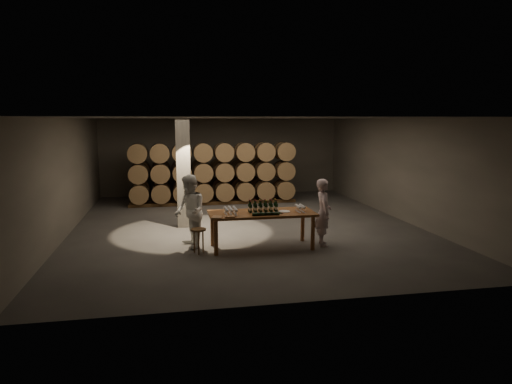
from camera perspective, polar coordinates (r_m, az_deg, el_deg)
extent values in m
plane|color=#4A4845|center=(13.81, -1.37, -4.16)|extent=(12.00, 12.00, 0.00)
plane|color=#605E59|center=(13.44, -1.43, 9.24)|extent=(12.00, 12.00, 0.00)
plane|color=#645F56|center=(19.45, -4.33, 4.43)|extent=(10.00, 0.00, 10.00)
plane|color=#645F56|center=(7.74, 5.96, -2.55)|extent=(10.00, 0.00, 10.00)
plane|color=#645F56|center=(13.64, -22.61, 1.81)|extent=(0.00, 12.00, 12.00)
plane|color=#645F56|center=(15.17, 17.59, 2.75)|extent=(0.00, 12.00, 12.00)
cube|color=#69665B|center=(13.55, -9.07, 2.35)|extent=(0.40, 0.40, 3.20)
cylinder|color=brown|center=(10.73, -5.03, -5.73)|extent=(0.10, 0.10, 0.84)
cylinder|color=brown|center=(11.21, 7.11, -5.13)|extent=(0.10, 0.10, 0.84)
cylinder|color=brown|center=(11.56, -5.47, -4.66)|extent=(0.10, 0.10, 0.84)
cylinder|color=brown|center=(12.01, 5.85, -4.16)|extent=(0.10, 0.10, 0.84)
cube|color=brown|center=(11.22, 0.73, -2.69)|extent=(2.60, 1.10, 0.06)
cube|color=brown|center=(18.46, -6.84, -0.67)|extent=(5.48, 0.10, 0.12)
cube|color=brown|center=(19.05, -6.97, -0.37)|extent=(5.48, 0.10, 0.12)
cylinder|color=olive|center=(18.68, -14.10, 0.51)|extent=(0.70, 0.95, 0.70)
cylinder|color=black|center=(18.43, -14.15, 0.39)|extent=(0.73, 0.04, 0.73)
cylinder|color=black|center=(18.94, -14.06, 0.62)|extent=(0.73, 0.04, 0.73)
cylinder|color=olive|center=(18.65, -11.71, 0.58)|extent=(0.70, 0.95, 0.70)
cylinder|color=black|center=(18.40, -11.72, 0.46)|extent=(0.73, 0.04, 0.73)
cylinder|color=black|center=(18.91, -11.70, 0.69)|extent=(0.73, 0.04, 0.73)
cylinder|color=olive|center=(18.66, -9.32, 0.65)|extent=(0.70, 0.95, 0.70)
cylinder|color=black|center=(18.40, -9.29, 0.53)|extent=(0.73, 0.04, 0.73)
cylinder|color=black|center=(18.91, -9.34, 0.76)|extent=(0.73, 0.04, 0.73)
cylinder|color=olive|center=(18.69, -6.93, 0.72)|extent=(0.70, 0.95, 0.70)
cylinder|color=black|center=(18.44, -6.87, 0.60)|extent=(0.73, 0.04, 0.73)
cylinder|color=black|center=(18.95, -6.98, 0.83)|extent=(0.73, 0.04, 0.73)
cylinder|color=olive|center=(18.76, -4.55, 0.79)|extent=(0.70, 0.95, 0.70)
cylinder|color=black|center=(18.51, -4.46, 0.67)|extent=(0.73, 0.04, 0.73)
cylinder|color=black|center=(19.02, -4.64, 0.90)|extent=(0.73, 0.04, 0.73)
cylinder|color=olive|center=(18.86, -2.20, 0.85)|extent=(0.70, 0.95, 0.70)
cylinder|color=black|center=(18.61, -2.08, 0.74)|extent=(0.73, 0.04, 0.73)
cylinder|color=black|center=(19.12, -2.31, 0.96)|extent=(0.73, 0.04, 0.73)
cylinder|color=olive|center=(18.99, 0.13, 0.92)|extent=(0.70, 0.95, 0.70)
cylinder|color=black|center=(18.74, 0.28, 0.81)|extent=(0.73, 0.04, 0.73)
cylinder|color=black|center=(19.25, -0.02, 1.02)|extent=(0.73, 0.04, 0.73)
cylinder|color=olive|center=(18.59, -14.19, 2.76)|extent=(0.70, 0.95, 0.70)
cylinder|color=black|center=(18.33, -14.24, 2.68)|extent=(0.73, 0.04, 0.73)
cylinder|color=black|center=(18.85, -14.15, 2.85)|extent=(0.73, 0.04, 0.73)
cylinder|color=olive|center=(18.56, -11.79, 2.84)|extent=(0.70, 0.95, 0.70)
cylinder|color=black|center=(18.30, -11.80, 2.75)|extent=(0.73, 0.04, 0.73)
cylinder|color=black|center=(18.82, -11.78, 2.92)|extent=(0.73, 0.04, 0.73)
cylinder|color=olive|center=(18.57, -9.38, 2.91)|extent=(0.70, 0.95, 0.70)
cylinder|color=black|center=(18.31, -9.35, 2.83)|extent=(0.73, 0.04, 0.73)
cylinder|color=black|center=(18.82, -9.40, 2.99)|extent=(0.73, 0.04, 0.73)
cylinder|color=olive|center=(18.60, -6.97, 2.97)|extent=(0.70, 0.95, 0.70)
cylinder|color=black|center=(18.34, -6.91, 2.89)|extent=(0.73, 0.04, 0.73)
cylinder|color=black|center=(18.86, -7.03, 3.06)|extent=(0.73, 0.04, 0.73)
cylinder|color=olive|center=(18.67, -4.58, 3.03)|extent=(0.70, 0.95, 0.70)
cylinder|color=black|center=(18.41, -4.49, 2.95)|extent=(0.73, 0.04, 0.73)
cylinder|color=black|center=(18.93, -4.67, 3.11)|extent=(0.73, 0.04, 0.73)
cylinder|color=olive|center=(18.77, -2.21, 3.09)|extent=(0.70, 0.95, 0.70)
cylinder|color=black|center=(18.52, -2.09, 3.01)|extent=(0.73, 0.04, 0.73)
cylinder|color=black|center=(19.03, -2.33, 3.17)|extent=(0.73, 0.04, 0.73)
cylinder|color=olive|center=(18.90, 0.13, 3.14)|extent=(0.70, 0.95, 0.70)
cylinder|color=black|center=(18.65, 0.28, 3.06)|extent=(0.73, 0.04, 0.73)
cylinder|color=black|center=(19.16, -0.02, 3.22)|extent=(0.73, 0.04, 0.73)
cube|color=brown|center=(17.12, -5.20, -1.41)|extent=(6.26, 0.10, 0.12)
cube|color=brown|center=(17.71, -5.39, -1.06)|extent=(6.26, 0.10, 0.12)
cylinder|color=olive|center=(17.30, -14.35, -0.17)|extent=(0.70, 0.95, 0.70)
cylinder|color=black|center=(17.05, -14.40, -0.30)|extent=(0.73, 0.04, 0.73)
cylinder|color=black|center=(17.56, -14.30, -0.03)|extent=(0.73, 0.04, 0.73)
cylinder|color=olive|center=(17.27, -11.77, -0.09)|extent=(0.70, 0.95, 0.70)
cylinder|color=black|center=(17.01, -11.78, -0.23)|extent=(0.73, 0.04, 0.73)
cylinder|color=black|center=(17.53, -11.76, 0.04)|extent=(0.73, 0.04, 0.73)
cylinder|color=olive|center=(17.27, -9.18, -0.01)|extent=(0.70, 0.95, 0.70)
cylinder|color=black|center=(17.02, -9.15, -0.15)|extent=(0.73, 0.04, 0.73)
cylinder|color=black|center=(17.53, -9.21, 0.12)|extent=(0.73, 0.04, 0.73)
cylinder|color=olive|center=(17.31, -6.60, 0.06)|extent=(0.70, 0.95, 0.70)
cylinder|color=black|center=(17.06, -6.54, -0.07)|extent=(0.73, 0.04, 0.73)
cylinder|color=black|center=(17.57, -6.67, 0.19)|extent=(0.73, 0.04, 0.73)
cylinder|color=olive|center=(17.39, -4.04, 0.14)|extent=(0.70, 0.95, 0.70)
cylinder|color=black|center=(17.13, -3.93, 0.01)|extent=(0.73, 0.04, 0.73)
cylinder|color=black|center=(17.64, -4.14, 0.27)|extent=(0.73, 0.04, 0.73)
cylinder|color=olive|center=(17.50, -1.50, 0.21)|extent=(0.70, 0.95, 0.70)
cylinder|color=black|center=(17.24, -1.36, 0.08)|extent=(0.73, 0.04, 0.73)
cylinder|color=black|center=(17.75, -1.64, 0.34)|extent=(0.73, 0.04, 0.73)
cylinder|color=olive|center=(17.64, 1.00, 0.29)|extent=(0.70, 0.95, 0.70)
cylinder|color=black|center=(17.39, 1.18, 0.16)|extent=(0.73, 0.04, 0.73)
cylinder|color=black|center=(17.89, 0.83, 0.41)|extent=(0.73, 0.04, 0.73)
cylinder|color=olive|center=(17.81, 3.46, 0.36)|extent=(0.70, 0.95, 0.70)
cylinder|color=black|center=(17.56, 3.66, 0.23)|extent=(0.73, 0.04, 0.73)
cylinder|color=black|center=(18.06, 3.25, 0.48)|extent=(0.73, 0.04, 0.73)
cylinder|color=olive|center=(17.20, -14.45, 2.27)|extent=(0.70, 0.95, 0.70)
cylinder|color=black|center=(16.94, -14.50, 2.17)|extent=(0.73, 0.04, 0.73)
cylinder|color=black|center=(17.46, -14.40, 2.37)|extent=(0.73, 0.04, 0.73)
cylinder|color=olive|center=(17.17, -11.85, 2.35)|extent=(0.70, 0.95, 0.70)
cylinder|color=black|center=(16.91, -11.86, 2.25)|extent=(0.73, 0.04, 0.73)
cylinder|color=black|center=(17.43, -11.84, 2.45)|extent=(0.73, 0.04, 0.73)
cylinder|color=olive|center=(17.17, -9.24, 2.43)|extent=(0.70, 0.95, 0.70)
cylinder|color=black|center=(16.92, -9.22, 2.33)|extent=(0.73, 0.04, 0.73)
cylinder|color=black|center=(17.43, -9.27, 2.52)|extent=(0.73, 0.04, 0.73)
cylinder|color=olive|center=(17.21, -6.65, 2.50)|extent=(0.70, 0.95, 0.70)
cylinder|color=black|center=(16.96, -6.58, 2.40)|extent=(0.73, 0.04, 0.73)
cylinder|color=black|center=(17.47, -6.71, 2.59)|extent=(0.73, 0.04, 0.73)
cylinder|color=olive|center=(17.29, -4.07, 2.56)|extent=(0.70, 0.95, 0.70)
cylinder|color=black|center=(17.03, -3.96, 2.47)|extent=(0.73, 0.04, 0.73)
cylinder|color=black|center=(17.54, -4.17, 2.66)|extent=(0.73, 0.04, 0.73)
cylinder|color=olive|center=(17.40, -1.51, 2.62)|extent=(0.70, 0.95, 0.70)
cylinder|color=black|center=(17.14, -1.37, 2.53)|extent=(0.73, 0.04, 0.73)
cylinder|color=black|center=(17.65, -1.65, 2.72)|extent=(0.73, 0.04, 0.73)
cylinder|color=olive|center=(17.54, 1.01, 2.68)|extent=(0.70, 0.95, 0.70)
cylinder|color=black|center=(17.29, 1.18, 2.58)|extent=(0.73, 0.04, 0.73)
cylinder|color=black|center=(17.79, 0.83, 2.77)|extent=(0.73, 0.04, 0.73)
cylinder|color=olive|center=(17.72, 3.48, 2.73)|extent=(0.70, 0.95, 0.70)
cylinder|color=black|center=(17.47, 3.69, 2.63)|extent=(0.73, 0.04, 0.73)
cylinder|color=black|center=(17.97, 3.27, 2.81)|extent=(0.73, 0.04, 0.73)
cylinder|color=olive|center=(17.14, -14.54, 4.73)|extent=(0.70, 0.95, 0.70)
cylinder|color=black|center=(16.88, -14.60, 4.66)|extent=(0.73, 0.04, 0.73)
cylinder|color=black|center=(17.39, -14.49, 4.79)|extent=(0.73, 0.04, 0.73)
cylinder|color=olive|center=(17.10, -11.93, 4.81)|extent=(0.70, 0.95, 0.70)
cylinder|color=black|center=(16.84, -11.94, 4.75)|extent=(0.73, 0.04, 0.73)
cylinder|color=black|center=(17.36, -11.91, 4.87)|extent=(0.73, 0.04, 0.73)
cylinder|color=olive|center=(17.11, -9.31, 4.89)|extent=(0.70, 0.95, 0.70)
cylinder|color=black|center=(16.85, -9.28, 4.83)|extent=(0.73, 0.04, 0.73)
cylinder|color=black|center=(17.37, -9.33, 4.95)|extent=(0.73, 0.04, 0.73)
cylinder|color=olive|center=(17.15, -6.69, 4.95)|extent=(0.70, 0.95, 0.70)
cylinder|color=black|center=(16.89, -6.63, 4.89)|extent=(0.73, 0.04, 0.73)
cylinder|color=black|center=(17.41, -6.76, 5.01)|extent=(0.73, 0.04, 0.73)
cylinder|color=olive|center=(17.22, -4.09, 5.01)|extent=(0.70, 0.95, 0.70)
cylinder|color=black|center=(16.96, -3.99, 4.95)|extent=(0.73, 0.04, 0.73)
cylinder|color=black|center=(17.48, -4.19, 5.07)|extent=(0.73, 0.04, 0.73)
cylinder|color=olive|center=(17.33, -1.52, 5.06)|extent=(0.70, 0.95, 0.70)
cylinder|color=black|center=(17.07, -1.38, 5.00)|extent=(0.73, 0.04, 0.73)
cylinder|color=black|center=(17.59, -1.66, 5.11)|extent=(0.73, 0.04, 0.73)
cylinder|color=olive|center=(17.47, 1.01, 5.09)|extent=(0.70, 0.95, 0.70)
cylinder|color=black|center=(17.22, 1.19, 5.03)|extent=(0.73, 0.04, 0.73)
cylinder|color=black|center=(17.73, 0.84, 5.15)|extent=(0.73, 0.04, 0.73)
cylinder|color=olive|center=(17.65, 3.50, 5.11)|extent=(0.70, 0.95, 0.70)
cylinder|color=black|center=(17.40, 3.71, 5.06)|extent=(0.73, 0.04, 0.73)
cylinder|color=black|center=(17.90, 3.29, 5.17)|extent=(0.73, 0.04, 0.73)
cylinder|color=black|center=(11.13, -0.68, -2.10)|extent=(0.07, 0.07, 0.20)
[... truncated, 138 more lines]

